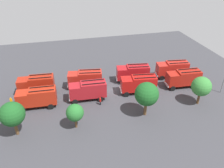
{
  "coord_description": "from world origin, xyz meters",
  "views": [
    {
      "loc": [
        9.48,
        38.57,
        24.98
      ],
      "look_at": [
        0.0,
        0.0,
        1.4
      ],
      "focal_mm": 35.84,
      "sensor_mm": 36.0,
      "label": 1
    }
  ],
  "objects_px": {
    "fire_truck_2": "(85,78)",
    "fire_truck_7": "(37,97)",
    "fire_truck_4": "(183,78)",
    "fire_truck_5": "(139,84)",
    "firefighter_1": "(11,101)",
    "tree_2": "(75,113)",
    "traffic_cone_0": "(172,69)",
    "tree_1": "(147,94)",
    "tree_3": "(12,114)",
    "traffic_cone_1": "(175,81)",
    "traffic_cone_2": "(32,86)",
    "fire_truck_3": "(36,84)",
    "fire_truck_1": "(133,72)",
    "fire_truck_6": "(88,90)",
    "fire_truck_0": "(172,69)",
    "tree_0": "(201,87)",
    "firefighter_0": "(100,101)"
  },
  "relations": [
    {
      "from": "fire_truck_2",
      "to": "fire_truck_7",
      "type": "xyz_separation_m",
      "value": [
        9.51,
        4.82,
        0.0
      ]
    },
    {
      "from": "fire_truck_4",
      "to": "fire_truck_5",
      "type": "relative_size",
      "value": 0.99
    },
    {
      "from": "firefighter_1",
      "to": "tree_2",
      "type": "relative_size",
      "value": 0.36
    },
    {
      "from": "tree_2",
      "to": "traffic_cone_0",
      "type": "bearing_deg",
      "value": -148.48
    },
    {
      "from": "tree_1",
      "to": "tree_3",
      "type": "relative_size",
      "value": 1.08
    },
    {
      "from": "traffic_cone_1",
      "to": "traffic_cone_2",
      "type": "relative_size",
      "value": 0.99
    },
    {
      "from": "fire_truck_3",
      "to": "fire_truck_4",
      "type": "bearing_deg",
      "value": 174.39
    },
    {
      "from": "fire_truck_1",
      "to": "tree_2",
      "type": "distance_m",
      "value": 18.58
    },
    {
      "from": "fire_truck_1",
      "to": "fire_truck_5",
      "type": "xyz_separation_m",
      "value": [
        0.41,
        4.84,
        0.0
      ]
    },
    {
      "from": "traffic_cone_0",
      "to": "traffic_cone_2",
      "type": "distance_m",
      "value": 32.8
    },
    {
      "from": "fire_truck_1",
      "to": "fire_truck_6",
      "type": "relative_size",
      "value": 1.02
    },
    {
      "from": "traffic_cone_1",
      "to": "fire_truck_4",
      "type": "bearing_deg",
      "value": 107.45
    },
    {
      "from": "fire_truck_5",
      "to": "fire_truck_7",
      "type": "height_order",
      "value": "same"
    },
    {
      "from": "fire_truck_3",
      "to": "fire_truck_6",
      "type": "xyz_separation_m",
      "value": [
        -9.73,
        4.73,
        0.0
      ]
    },
    {
      "from": "tree_1",
      "to": "traffic_cone_1",
      "type": "bearing_deg",
      "value": -139.28
    },
    {
      "from": "fire_truck_7",
      "to": "tree_3",
      "type": "relative_size",
      "value": 1.24
    },
    {
      "from": "fire_truck_0",
      "to": "tree_0",
      "type": "distance_m",
      "value": 10.98
    },
    {
      "from": "tree_0",
      "to": "tree_1",
      "type": "bearing_deg",
      "value": 3.92
    },
    {
      "from": "fire_truck_5",
      "to": "traffic_cone_0",
      "type": "bearing_deg",
      "value": -138.22
    },
    {
      "from": "fire_truck_2",
      "to": "fire_truck_6",
      "type": "distance_m",
      "value": 4.59
    },
    {
      "from": "tree_2",
      "to": "tree_0",
      "type": "bearing_deg",
      "value": -177.05
    },
    {
      "from": "fire_truck_7",
      "to": "tree_2",
      "type": "xyz_separation_m",
      "value": [
        -6.21,
        7.36,
        0.82
      ]
    },
    {
      "from": "fire_truck_7",
      "to": "traffic_cone_1",
      "type": "distance_m",
      "value": 29.11
    },
    {
      "from": "fire_truck_6",
      "to": "fire_truck_7",
      "type": "xyz_separation_m",
      "value": [
        9.4,
        0.22,
        0.0
      ]
    },
    {
      "from": "fire_truck_7",
      "to": "firefighter_1",
      "type": "height_order",
      "value": "fire_truck_7"
    },
    {
      "from": "fire_truck_1",
      "to": "traffic_cone_0",
      "type": "distance_m",
      "value": 11.59
    },
    {
      "from": "fire_truck_6",
      "to": "traffic_cone_2",
      "type": "bearing_deg",
      "value": -30.41
    },
    {
      "from": "fire_truck_4",
      "to": "firefighter_0",
      "type": "bearing_deg",
      "value": 11.0
    },
    {
      "from": "fire_truck_0",
      "to": "fire_truck_6",
      "type": "bearing_deg",
      "value": 19.86
    },
    {
      "from": "fire_truck_4",
      "to": "tree_0",
      "type": "height_order",
      "value": "tree_0"
    },
    {
      "from": "fire_truck_4",
      "to": "firefighter_0",
      "type": "xyz_separation_m",
      "value": [
        18.32,
        2.27,
        -1.26
      ]
    },
    {
      "from": "fire_truck_1",
      "to": "firefighter_0",
      "type": "xyz_separation_m",
      "value": [
        8.79,
        7.11,
        -1.26
      ]
    },
    {
      "from": "fire_truck_6",
      "to": "tree_0",
      "type": "relative_size",
      "value": 1.3
    },
    {
      "from": "tree_1",
      "to": "traffic_cone_1",
      "type": "xyz_separation_m",
      "value": [
        -10.56,
        -9.09,
        -4.0
      ]
    },
    {
      "from": "traffic_cone_2",
      "to": "fire_truck_4",
      "type": "bearing_deg",
      "value": 166.78
    },
    {
      "from": "tree_0",
      "to": "fire_truck_5",
      "type": "bearing_deg",
      "value": -33.06
    },
    {
      "from": "traffic_cone_2",
      "to": "tree_2",
      "type": "bearing_deg",
      "value": 117.92
    },
    {
      "from": "traffic_cone_0",
      "to": "fire_truck_5",
      "type": "bearing_deg",
      "value": 34.1
    },
    {
      "from": "fire_truck_0",
      "to": "fire_truck_7",
      "type": "height_order",
      "value": "same"
    },
    {
      "from": "fire_truck_2",
      "to": "firefighter_1",
      "type": "distance_m",
      "value": 14.82
    },
    {
      "from": "fire_truck_7",
      "to": "firefighter_1",
      "type": "distance_m",
      "value": 5.38
    },
    {
      "from": "fire_truck_4",
      "to": "fire_truck_5",
      "type": "xyz_separation_m",
      "value": [
        9.94,
        0.0,
        0.0
      ]
    },
    {
      "from": "fire_truck_4",
      "to": "fire_truck_6",
      "type": "height_order",
      "value": "same"
    },
    {
      "from": "firefighter_0",
      "to": "tree_0",
      "type": "xyz_separation_m",
      "value": [
        -18.09,
        4.05,
        2.88
      ]
    },
    {
      "from": "fire_truck_7",
      "to": "fire_truck_6",
      "type": "bearing_deg",
      "value": -175.96
    },
    {
      "from": "fire_truck_1",
      "to": "traffic_cone_0",
      "type": "bearing_deg",
      "value": -156.4
    },
    {
      "from": "fire_truck_0",
      "to": "tree_0",
      "type": "relative_size",
      "value": 1.33
    },
    {
      "from": "firefighter_0",
      "to": "tree_2",
      "type": "relative_size",
      "value": 0.36
    },
    {
      "from": "tree_2",
      "to": "traffic_cone_2",
      "type": "height_order",
      "value": "tree_2"
    },
    {
      "from": "firefighter_1",
      "to": "tree_1",
      "type": "xyz_separation_m",
      "value": [
        -23.33,
        8.66,
        3.41
      ]
    }
  ]
}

